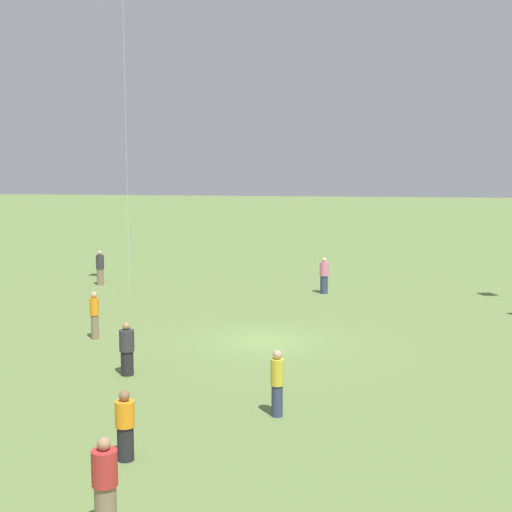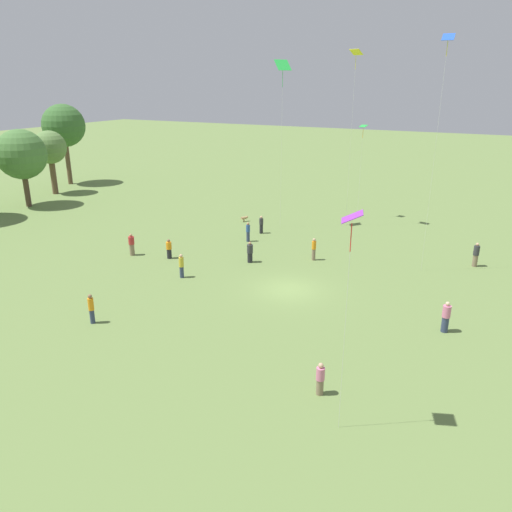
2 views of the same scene
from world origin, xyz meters
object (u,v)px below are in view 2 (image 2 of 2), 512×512
(kite_0, at_px, (356,61))
(kite_1, at_px, (352,227))
(person_1, at_px, (250,252))
(kite_4, at_px, (363,131))
(person_3, at_px, (314,249))
(person_10, at_px, (261,225))
(person_7, at_px, (91,309))
(kite_3, at_px, (283,70))
(person_4, at_px, (320,379))
(kite_2, at_px, (446,55))
(person_2, at_px, (248,232))
(person_0, at_px, (132,245))
(person_8, at_px, (181,266))
(person_9, at_px, (169,249))
(person_11, at_px, (446,317))
(dog_0, at_px, (245,218))

(kite_0, height_order, kite_1, kite_0)
(person_1, bearing_deg, kite_4, 82.74)
(person_3, relative_size, person_10, 1.08)
(person_10, distance_m, kite_4, 13.98)
(person_7, distance_m, kite_3, 27.26)
(person_1, xyz_separation_m, person_4, (-13.96, -10.95, -0.03))
(person_1, bearing_deg, person_3, 37.62)
(kite_2, bearing_deg, kite_3, -158.84)
(person_2, relative_size, kite_2, 0.11)
(kite_1, bearing_deg, kite_4, -137.23)
(person_0, xyz_separation_m, kite_3, (13.19, -7.20, 13.45))
(person_8, bearing_deg, person_9, 1.93)
(person_10, relative_size, kite_3, 0.11)
(person_1, distance_m, person_3, 5.05)
(person_3, relative_size, kite_0, 0.11)
(person_2, height_order, person_11, person_11)
(person_7, relative_size, kite_3, 0.12)
(person_8, distance_m, person_11, 18.00)
(kite_0, bearing_deg, person_11, -178.76)
(person_9, bearing_deg, kite_0, -168.01)
(person_2, xyz_separation_m, kite_3, (5.62, -0.54, 13.46))
(person_10, relative_size, dog_0, 2.20)
(person_3, height_order, person_7, person_7)
(person_0, xyz_separation_m, person_3, (5.65, -13.55, 0.03))
(person_1, relative_size, kite_0, 0.10)
(person_8, distance_m, person_9, 4.42)
(kite_2, bearing_deg, kite_4, 168.11)
(person_7, bearing_deg, kite_0, -155.26)
(person_0, relative_size, person_4, 1.14)
(person_7, xyz_separation_m, kite_2, (17.60, -15.59, 14.04))
(person_9, height_order, person_11, person_11)
(person_11, height_order, kite_2, kite_2)
(person_7, bearing_deg, kite_3, -144.08)
(person_0, height_order, person_8, person_0)
(person_11, xyz_separation_m, kite_4, (22.19, 11.56, 7.83))
(person_2, xyz_separation_m, person_7, (-18.07, 0.67, 0.05))
(person_4, height_order, kite_2, kite_2)
(person_4, xyz_separation_m, person_9, (11.83, 17.11, -0.01))
(person_1, height_order, kite_1, kite_1)
(person_3, bearing_deg, kite_4, -37.19)
(person_1, height_order, person_4, person_1)
(person_8, distance_m, kite_0, 24.26)
(person_3, xyz_separation_m, kite_1, (-18.53, -8.21, 7.61))
(person_7, distance_m, dog_0, 23.93)
(kite_3, bearing_deg, person_0, -125.71)
(person_2, relative_size, dog_0, 2.29)
(kite_1, bearing_deg, person_3, -128.44)
(person_8, relative_size, kite_0, 0.11)
(person_1, relative_size, dog_0, 2.21)
(person_11, bearing_deg, person_4, 173.81)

